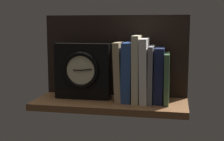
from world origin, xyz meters
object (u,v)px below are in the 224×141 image
book_navy_bierce (159,75)px  book_blue_modern (128,72)px  book_cream_twain (137,69)px  book_tan_shortstories (119,71)px  book_white_catcher (145,70)px  book_green_romantic (167,78)px  framed_clock (82,71)px  book_gray_chess (151,74)px

book_navy_bierce → book_blue_modern: bearing=180.0°
book_blue_modern → book_navy_bierce: (11.96, 0.00, -0.94)cm
book_cream_twain → book_tan_shortstories: bearing=180.0°
book_white_catcher → book_tan_shortstories: bearing=180.0°
book_blue_modern → book_green_romantic: 15.05cm
book_navy_bierce → framed_clock: size_ratio=0.94×
book_white_catcher → framed_clock: (-24.53, -0.84, -0.91)cm
book_blue_modern → book_white_catcher: 6.45cm
book_blue_modern → framed_clock: book_blue_modern is taller
book_tan_shortstories → book_gray_chess: size_ratio=1.06×
book_gray_chess → book_green_romantic: size_ratio=1.14×
book_blue_modern → book_navy_bierce: book_blue_modern is taller
book_blue_modern → book_gray_chess: bearing=0.0°
book_white_catcher → book_navy_bierce: 5.82cm
book_cream_twain → book_navy_bierce: (8.51, 0.00, -2.28)cm
book_navy_bierce → book_gray_chess: bearing=180.0°
book_white_catcher → book_green_romantic: bearing=0.0°
book_white_catcher → book_gray_chess: book_white_catcher is taller
book_blue_modern → book_cream_twain: bearing=0.0°
book_cream_twain → framed_clock: bearing=-177.8°
book_blue_modern → book_green_romantic: (14.93, 0.00, -1.96)cm
book_tan_shortstories → book_green_romantic: book_tan_shortstories is taller
book_cream_twain → book_green_romantic: (11.48, 0.00, -3.30)cm
book_blue_modern → book_navy_bierce: size_ratio=1.09×
book_navy_bierce → framed_clock: (-30.09, -0.84, 0.82)cm
book_tan_shortstories → book_navy_bierce: (15.33, 0.00, -0.97)cm
book_tan_shortstories → book_blue_modern: size_ratio=1.00×
book_gray_chess → book_navy_bierce: book_gray_chess is taller
book_white_catcher → book_gray_chess: (2.58, 0.00, -1.40)cm
book_white_catcher → book_cream_twain: bearing=180.0°
book_tan_shortstories → book_blue_modern: (3.38, 0.00, -0.03)cm
book_green_romantic → framed_clock: framed_clock is taller
book_blue_modern → framed_clock: size_ratio=1.02×
book_tan_shortstories → book_cream_twain: (6.82, 0.00, 1.31)cm
book_tan_shortstories → framed_clock: size_ratio=1.03×
book_cream_twain → book_navy_bierce: bearing=0.0°
book_white_catcher → book_green_romantic: book_white_catcher is taller
book_cream_twain → book_navy_bierce: size_ratio=1.22×
book_green_romantic → book_cream_twain: bearing=180.0°
book_gray_chess → book_green_romantic: bearing=0.0°
book_blue_modern → book_gray_chess: size_ratio=1.06×
book_navy_bierce → framed_clock: framed_clock is taller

